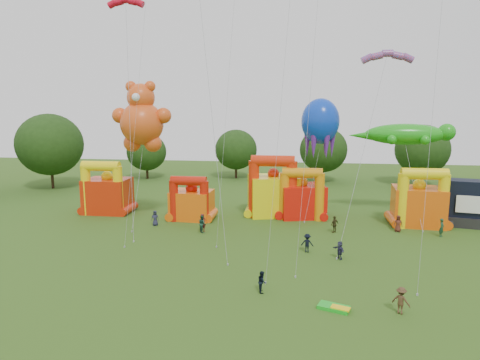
# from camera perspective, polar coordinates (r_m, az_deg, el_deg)

# --- Properties ---
(ground) EXTENTS (160.00, 160.00, 0.00)m
(ground) POSITION_cam_1_polar(r_m,az_deg,el_deg) (25.82, -0.14, -20.78)
(ground) COLOR #345317
(ground) RESTS_ON ground
(tree_ring) EXTENTS (119.69, 121.75, 12.07)m
(tree_ring) POSITION_cam_1_polar(r_m,az_deg,el_deg) (24.00, -2.66, -6.86)
(tree_ring) COLOR #352314
(tree_ring) RESTS_ON ground
(bouncy_castle_0) EXTENTS (5.25, 4.23, 6.67)m
(bouncy_castle_0) POSITION_cam_1_polar(r_m,az_deg,el_deg) (55.69, -17.33, -1.65)
(bouncy_castle_0) COLOR red
(bouncy_castle_0) RESTS_ON ground
(bouncy_castle_1) EXTENTS (4.90, 4.06, 5.32)m
(bouncy_castle_1) POSITION_cam_1_polar(r_m,az_deg,el_deg) (50.55, -6.50, -2.97)
(bouncy_castle_1) COLOR #E75A0C
(bouncy_castle_1) RESTS_ON ground
(bouncy_castle_2) EXTENTS (6.66, 5.84, 7.51)m
(bouncy_castle_2) POSITION_cam_1_polar(r_m,az_deg,el_deg) (52.10, 4.43, -1.65)
(bouncy_castle_2) COLOR yellow
(bouncy_castle_2) RESTS_ON ground
(bouncy_castle_3) EXTENTS (6.00, 5.25, 6.17)m
(bouncy_castle_3) POSITION_cam_1_polar(r_m,az_deg,el_deg) (51.58, 8.21, -2.40)
(bouncy_castle_3) COLOR red
(bouncy_castle_3) RESTS_ON ground
(bouncy_castle_4) EXTENTS (5.73, 4.75, 6.65)m
(bouncy_castle_4) POSITION_cam_1_polar(r_m,az_deg,el_deg) (51.56, 22.74, -2.88)
(bouncy_castle_4) COLOR #E2540C
(bouncy_castle_4) RESTS_ON ground
(stage_trailer) EXTENTS (8.47, 4.58, 5.16)m
(stage_trailer) POSITION_cam_1_polar(r_m,az_deg,el_deg) (54.05, 29.22, -2.85)
(stage_trailer) COLOR black
(stage_trailer) RESTS_ON ground
(teddy_bear_kite) EXTENTS (6.78, 6.89, 16.01)m
(teddy_bear_kite) POSITION_cam_1_polar(r_m,az_deg,el_deg) (49.13, -13.01, 7.35)
(teddy_bear_kite) COLOR #DC4E18
(teddy_bear_kite) RESTS_ON ground
(gecko_kite) EXTENTS (12.24, 9.24, 11.28)m
(gecko_kite) POSITION_cam_1_polar(r_m,az_deg,el_deg) (53.38, 21.55, 3.30)
(gecko_kite) COLOR #1D9E16
(gecko_kite) RESTS_ON ground
(octopus_kite) EXTENTS (4.27, 4.27, 14.15)m
(octopus_kite) POSITION_cam_1_polar(r_m,az_deg,el_deg) (49.25, 10.47, 5.95)
(octopus_kite) COLOR #0C36BE
(octopus_kite) RESTS_ON ground
(parafoil_kites) EXTENTS (30.59, 11.43, 25.91)m
(parafoil_kites) POSITION_cam_1_polar(r_m,az_deg,el_deg) (39.57, 3.47, 6.49)
(parafoil_kites) COLOR red
(parafoil_kites) RESTS_ON ground
(diamond_kites) EXTENTS (27.15, 14.99, 38.55)m
(diamond_kites) POSITION_cam_1_polar(r_m,az_deg,el_deg) (36.88, 2.94, 14.49)
(diamond_kites) COLOR red
(diamond_kites) RESTS_ON ground
(folded_kite_bundle) EXTENTS (2.22, 1.64, 0.31)m
(folded_kite_bundle) POSITION_cam_1_polar(r_m,az_deg,el_deg) (29.84, 12.50, -16.27)
(folded_kite_bundle) COLOR green
(folded_kite_bundle) RESTS_ON ground
(spectator_0) EXTENTS (0.90, 0.64, 1.72)m
(spectator_0) POSITION_cam_1_polar(r_m,az_deg,el_deg) (48.69, -11.25, -5.01)
(spectator_0) COLOR #23253B
(spectator_0) RESTS_ON ground
(spectator_1) EXTENTS (0.83, 0.85, 1.97)m
(spectator_1) POSITION_cam_1_polar(r_m,az_deg,el_deg) (45.52, -4.98, -5.74)
(spectator_1) COLOR #53171B
(spectator_1) RESTS_ON ground
(spectator_2) EXTENTS (1.07, 1.13, 1.86)m
(spectator_2) POSITION_cam_1_polar(r_m,az_deg,el_deg) (45.50, -5.06, -5.82)
(spectator_2) COLOR #1A4130
(spectator_2) RESTS_ON ground
(spectator_3) EXTENTS (1.20, 0.79, 1.74)m
(spectator_3) POSITION_cam_1_polar(r_m,az_deg,el_deg) (39.76, 8.95, -8.31)
(spectator_3) COLOR black
(spectator_3) RESTS_ON ground
(spectator_4) EXTENTS (1.07, 1.04, 1.80)m
(spectator_4) POSITION_cam_1_polar(r_m,az_deg,el_deg) (46.28, 12.50, -5.79)
(spectator_4) COLOR #383216
(spectator_4) RESTS_ON ground
(spectator_5) EXTENTS (1.14, 1.54, 1.61)m
(spectator_5) POSITION_cam_1_polar(r_m,az_deg,el_deg) (38.62, 13.14, -9.10)
(spectator_5) COLOR #2B2B47
(spectator_5) RESTS_ON ground
(spectator_6) EXTENTS (0.89, 0.60, 1.79)m
(spectator_6) POSITION_cam_1_polar(r_m,az_deg,el_deg) (48.46, 20.33, -5.47)
(spectator_6) COLOR #522417
(spectator_6) RESTS_ON ground
(spectator_7) EXTENTS (0.75, 0.83, 1.90)m
(spectator_7) POSITION_cam_1_polar(r_m,az_deg,el_deg) (48.39, 25.31, -5.77)
(spectator_7) COLOR #183C25
(spectator_7) RESTS_ON ground
(spectator_8) EXTENTS (0.71, 0.85, 1.57)m
(spectator_8) POSITION_cam_1_polar(r_m,az_deg,el_deg) (31.41, 2.97, -13.38)
(spectator_8) COLOR black
(spectator_8) RESTS_ON ground
(spectator_9) EXTENTS (1.33, 1.17, 1.79)m
(spectator_9) POSITION_cam_1_polar(r_m,az_deg,el_deg) (30.18, 20.68, -14.80)
(spectator_9) COLOR #48311D
(spectator_9) RESTS_ON ground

